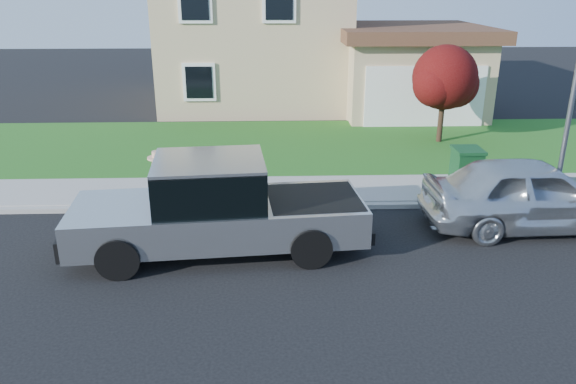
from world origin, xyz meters
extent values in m
plane|color=black|center=(0.00, 0.00, 0.00)|extent=(80.00, 80.00, 0.00)
cube|color=gray|center=(1.00, 2.90, 0.06)|extent=(40.00, 0.20, 0.12)
cube|color=gray|center=(1.00, 4.00, 0.07)|extent=(40.00, 2.00, 0.15)
cube|color=#225017|center=(1.00, 8.50, 0.05)|extent=(40.00, 7.00, 0.10)
cube|color=tan|center=(0.00, 17.00, 3.20)|extent=(8.00, 9.00, 6.40)
cube|color=tan|center=(6.50, 14.00, 1.60)|extent=(5.50, 6.00, 3.20)
cube|color=white|center=(6.50, 10.98, 1.25)|extent=(4.60, 0.12, 2.30)
cube|color=#4C2D1E|center=(6.50, 14.00, 3.40)|extent=(6.20, 6.80, 0.50)
cube|color=white|center=(-2.20, 12.45, 4.60)|extent=(1.30, 0.10, 1.50)
cube|color=white|center=(1.00, 12.45, 4.60)|extent=(1.30, 0.10, 1.50)
cube|color=black|center=(-2.20, 12.45, 1.60)|extent=(1.30, 0.10, 1.50)
cylinder|color=black|center=(-2.34, -0.47, 0.42)|extent=(0.86, 0.39, 0.83)
cylinder|color=black|center=(-2.51, 1.45, 0.42)|extent=(0.86, 0.39, 0.83)
cylinder|color=black|center=(1.35, -0.14, 0.42)|extent=(0.86, 0.39, 0.83)
cylinder|color=black|center=(1.18, 1.77, 0.42)|extent=(0.86, 0.39, 0.83)
cube|color=#B6BABE|center=(-0.50, 0.66, 0.72)|extent=(6.11, 2.61, 0.75)
cube|color=black|center=(-0.66, 0.65, 1.51)|extent=(2.35, 2.13, 0.89)
cube|color=#B6BABE|center=(-0.66, 0.65, 1.97)|extent=(2.35, 2.13, 0.08)
cube|color=black|center=(1.47, 0.84, 1.07)|extent=(2.03, 1.93, 0.06)
cube|color=black|center=(-3.49, 0.39, 0.57)|extent=(0.30, 1.99, 0.42)
cube|color=black|center=(2.49, 0.93, 0.52)|extent=(0.30, 1.99, 0.26)
cube|color=black|center=(-1.59, 1.70, 1.41)|extent=(0.15, 0.24, 0.19)
imported|color=tan|center=(-1.96, 2.01, 0.82)|extent=(0.69, 0.56, 1.63)
cylinder|color=tan|center=(-1.96, 2.01, 1.66)|extent=(0.44, 0.44, 0.04)
cylinder|color=tan|center=(-1.96, 2.01, 1.72)|extent=(0.22, 0.22, 0.15)
imported|color=silver|center=(6.50, 1.59, 0.83)|extent=(4.93, 2.10, 1.66)
cylinder|color=black|center=(6.50, 8.75, 0.86)|extent=(0.19, 0.19, 1.51)
sphere|color=#4B1110|center=(6.50, 8.75, 2.32)|extent=(2.17, 2.17, 2.17)
sphere|color=#4B1110|center=(6.98, 9.04, 2.04)|extent=(1.61, 1.61, 1.61)
sphere|color=#4B1110|center=(6.13, 8.47, 2.13)|extent=(1.51, 1.51, 1.51)
cube|color=#0F391A|center=(5.67, 3.60, 0.69)|extent=(0.65, 0.76, 1.09)
cube|color=#0F391A|center=(5.67, 3.60, 1.28)|extent=(0.72, 0.83, 0.09)
cylinder|color=slate|center=(7.27, 2.00, 2.39)|extent=(0.11, 0.11, 4.78)
camera|label=1|loc=(0.56, -10.10, 5.31)|focal=35.00mm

